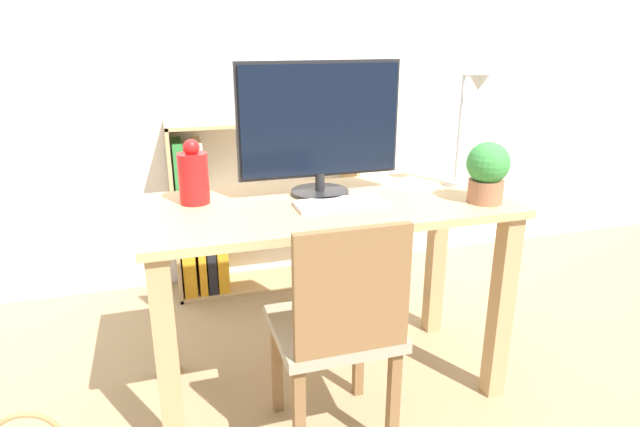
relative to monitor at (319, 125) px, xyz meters
name	(u,v)px	position (x,y,z in m)	size (l,w,h in m)	color
ground_plane	(327,381)	(0.00, -0.10, -1.04)	(10.00, 10.00, 0.00)	#997F5B
wall_back	(262,46)	(0.00, 1.06, 0.26)	(8.00, 0.05, 2.60)	white
desk	(328,242)	(0.00, -0.10, -0.43)	(1.33, 0.61, 0.78)	tan
monitor	(319,125)	(0.00, 0.00, 0.00)	(0.62, 0.22, 0.50)	#232326
keyboard	(341,204)	(0.03, -0.16, -0.26)	(0.33, 0.13, 0.02)	silver
vase	(193,176)	(-0.46, 0.03, -0.16)	(0.11, 0.11, 0.23)	red
desk_lamp	(469,120)	(0.57, -0.09, 0.01)	(0.10, 0.19, 0.45)	#B7B7BC
potted_plant	(487,171)	(0.55, -0.27, -0.15)	(0.15, 0.15, 0.22)	#9E6647
chair	(338,325)	(-0.06, -0.43, -0.58)	(0.40, 0.40, 0.84)	#9E937F
bookshelf	(230,218)	(-0.24, 0.89, -0.63)	(1.00, 0.28, 0.94)	tan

